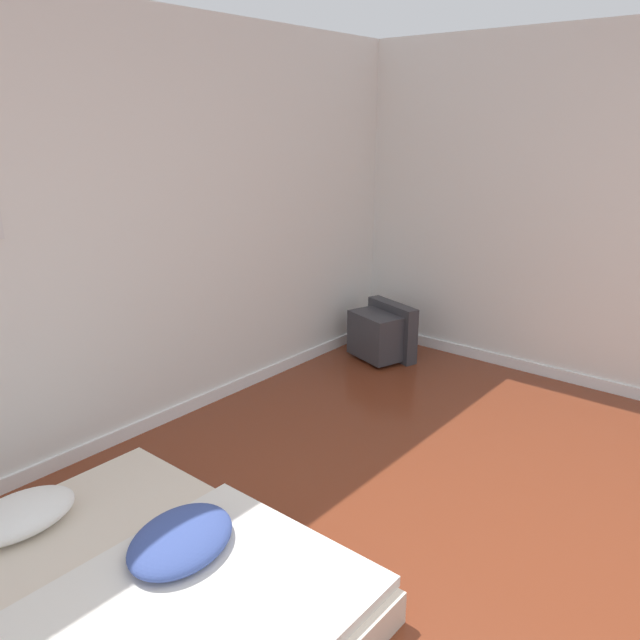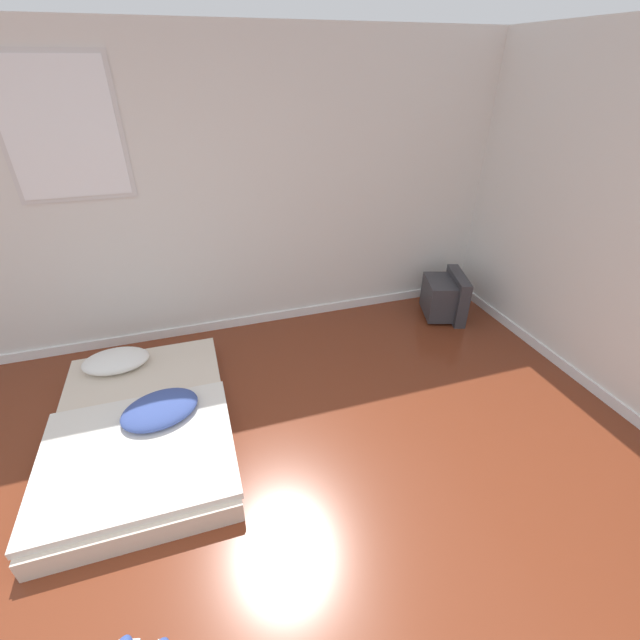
# 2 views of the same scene
# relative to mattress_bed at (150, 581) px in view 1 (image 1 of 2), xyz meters

# --- Properties ---
(wall_back) EXTENTS (8.26, 0.08, 2.60)m
(wall_back) POSITION_rel_mattress_bed_xyz_m (0.56, 1.34, 1.19)
(wall_back) COLOR silver
(wall_back) RESTS_ON ground_plane
(mattress_bed) EXTENTS (1.21, 1.82, 0.29)m
(mattress_bed) POSITION_rel_mattress_bed_xyz_m (0.00, 0.00, 0.00)
(mattress_bed) COLOR beige
(mattress_bed) RESTS_ON ground_plane
(crt_tv) EXTENTS (0.50, 0.58, 0.47)m
(crt_tv) POSITION_rel_mattress_bed_xyz_m (2.98, 0.84, 0.12)
(crt_tv) COLOR #333338
(crt_tv) RESTS_ON ground_plane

